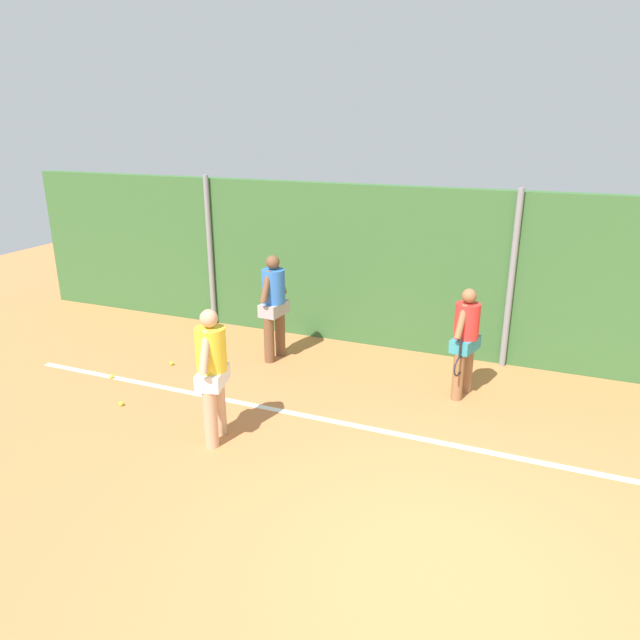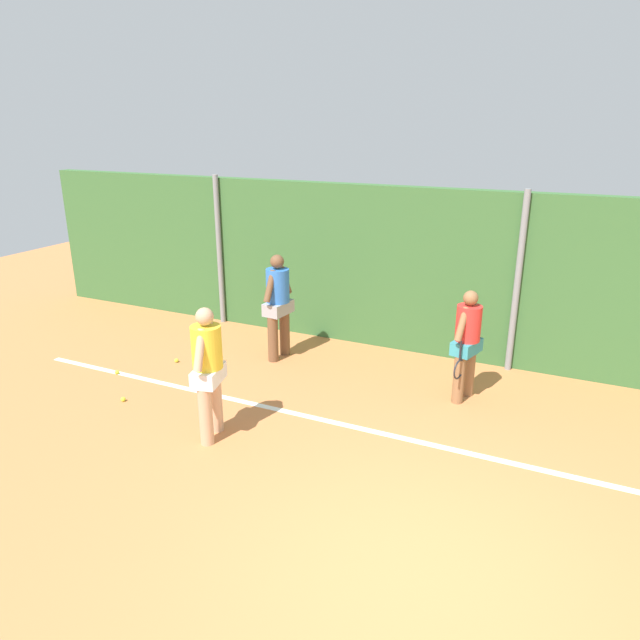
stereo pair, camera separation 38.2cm
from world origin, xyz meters
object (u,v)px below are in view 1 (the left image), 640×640
Objects in this scene: player_midcourt at (466,337)px; tennis_ball_5 at (112,376)px; tennis_ball_0 at (121,404)px; player_foreground_near at (212,369)px; tennis_ball_2 at (171,363)px; player_backcourt_far at (274,302)px.

player_midcourt is 5.33m from tennis_ball_5.
tennis_ball_5 is at bearing 138.18° from tennis_ball_0.
player_foreground_near reaches higher than tennis_ball_5.
player_midcourt is 4.64m from tennis_ball_2.
tennis_ball_0 is at bearing -48.49° from player_midcourt.
player_midcourt is at bearing 16.09° from tennis_ball_5.
tennis_ball_0 is (-4.30, -2.13, -0.86)m from player_midcourt.
tennis_ball_5 is at bearing -125.09° from tennis_ball_2.
player_backcourt_far is 1.93m from tennis_ball_2.
tennis_ball_5 is at bearing -124.68° from player_foreground_near.
tennis_ball_2 is (-1.42, -0.91, -0.95)m from player_backcourt_far.
player_foreground_near is 2.66m from player_backcourt_far.
tennis_ball_0 is at bearing -21.91° from player_backcourt_far.
player_midcourt is 4.88m from tennis_ball_0.
tennis_ball_2 is at bearing 54.91° from tennis_ball_5.
player_midcourt is at bearing 91.10° from player_backcourt_far.
player_foreground_near is at bearing -20.81° from tennis_ball_5.
player_backcourt_far reaches higher than tennis_ball_5.
tennis_ball_5 is (-1.96, -1.68, -0.95)m from player_backcourt_far.
player_foreground_near is at bearing -41.76° from tennis_ball_2.
player_midcourt is at bearing 118.68° from player_foreground_near.
tennis_ball_5 is (-0.75, 0.67, 0.00)m from tennis_ball_0.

